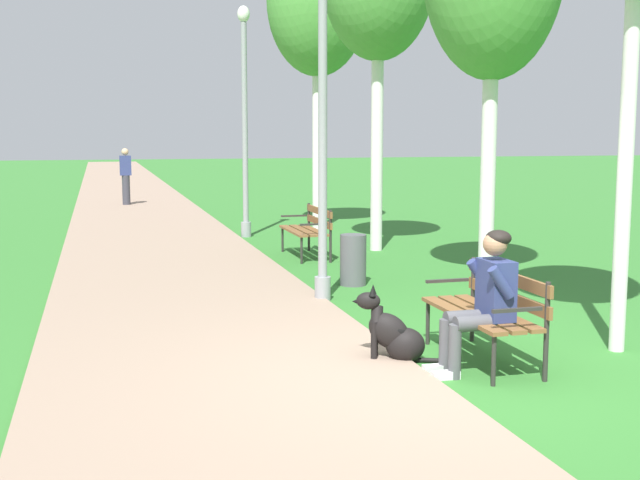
# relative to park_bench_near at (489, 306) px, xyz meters

# --- Properties ---
(ground_plane) EXTENTS (120.00, 120.00, 0.00)m
(ground_plane) POSITION_rel_park_bench_near_xyz_m (-0.61, -0.41, -0.51)
(ground_plane) COLOR #33752D
(paved_path) EXTENTS (3.33, 60.00, 0.04)m
(paved_path) POSITION_rel_park_bench_near_xyz_m (-2.38, 23.59, -0.49)
(paved_path) COLOR gray
(paved_path) RESTS_ON ground
(park_bench_near) EXTENTS (0.55, 1.50, 0.85)m
(park_bench_near) POSITION_rel_park_bench_near_xyz_m (0.00, 0.00, 0.00)
(park_bench_near) COLOR brown
(park_bench_near) RESTS_ON ground
(park_bench_mid) EXTENTS (0.55, 1.50, 0.85)m
(park_bench_mid) POSITION_rel_park_bench_near_xyz_m (0.00, 6.51, 0.00)
(park_bench_mid) COLOR brown
(park_bench_mid) RESTS_ON ground
(person_seated_on_near_bench) EXTENTS (0.74, 0.49, 1.25)m
(person_seated_on_near_bench) POSITION_rel_park_bench_near_xyz_m (-0.21, -0.31, 0.17)
(person_seated_on_near_bench) COLOR #4C4C51
(person_seated_on_near_bench) RESTS_ON ground
(dog_black) EXTENTS (0.79, 0.46, 0.71)m
(dog_black) POSITION_rel_park_bench_near_xyz_m (-0.84, 0.20, -0.25)
(dog_black) COLOR black
(dog_black) RESTS_ON ground
(lamp_post_near) EXTENTS (0.24, 0.24, 4.27)m
(lamp_post_near) POSITION_rel_park_bench_near_xyz_m (-0.73, 3.00, 1.70)
(lamp_post_near) COLOR gray
(lamp_post_near) RESTS_ON ground
(lamp_post_mid) EXTENTS (0.24, 0.24, 4.53)m
(lamp_post_mid) POSITION_rel_park_bench_near_xyz_m (-0.55, 9.41, 1.83)
(lamp_post_mid) COLOR gray
(lamp_post_mid) RESTS_ON ground
(birch_tree_fourth) EXTENTS (2.15, 1.98, 6.42)m
(birch_tree_fourth) POSITION_rel_park_bench_near_xyz_m (1.19, 10.32, 4.29)
(birch_tree_fourth) COLOR silver
(birch_tree_fourth) RESTS_ON ground
(litter_bin) EXTENTS (0.36, 0.36, 0.70)m
(litter_bin) POSITION_rel_park_bench_near_xyz_m (-0.05, 3.88, -0.16)
(litter_bin) COLOR #515156
(litter_bin) RESTS_ON ground
(pedestrian_distant) EXTENTS (0.32, 0.22, 1.65)m
(pedestrian_distant) POSITION_rel_park_bench_near_xyz_m (-2.63, 17.18, 0.33)
(pedestrian_distant) COLOR #383842
(pedestrian_distant) RESTS_ON ground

